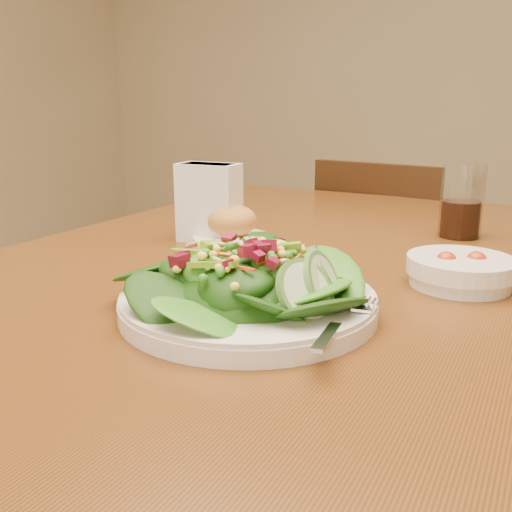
{
  "coord_description": "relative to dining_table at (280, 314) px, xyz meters",
  "views": [
    {
      "loc": [
        0.39,
        -0.81,
        1.0
      ],
      "look_at": [
        0.08,
        -0.23,
        0.82
      ],
      "focal_mm": 40.0,
      "sensor_mm": 36.0,
      "label": 1
    }
  ],
  "objects": [
    {
      "name": "tomato_bowl",
      "position": [
        0.28,
        -0.02,
        0.12
      ],
      "size": [
        0.15,
        0.15,
        0.05
      ],
      "color": "silver",
      "rests_on": "dining_table"
    },
    {
      "name": "salad_plate",
      "position": [
        0.09,
        -0.25,
        0.13
      ],
      "size": [
        0.31,
        0.31,
        0.09
      ],
      "rotation": [
        0.0,
        0.0,
        0.26
      ],
      "color": "silver",
      "rests_on": "dining_table"
    },
    {
      "name": "chair_far",
      "position": [
        -0.04,
        0.83,
        -0.21
      ],
      "size": [
        0.43,
        0.43,
        0.83
      ],
      "rotation": [
        0.0,
        0.0,
        3.02
      ],
      "color": "black",
      "rests_on": "ground_plane"
    },
    {
      "name": "napkin_holder",
      "position": [
        -0.16,
        0.04,
        0.18
      ],
      "size": [
        0.11,
        0.07,
        0.14
      ],
      "rotation": [
        0.0,
        0.0,
        0.07
      ],
      "color": "white",
      "rests_on": "dining_table"
    },
    {
      "name": "drinking_glass",
      "position": [
        0.23,
        0.28,
        0.16
      ],
      "size": [
        0.08,
        0.08,
        0.14
      ],
      "color": "silver",
      "rests_on": "dining_table"
    },
    {
      "name": "bread_plate",
      "position": [
        -0.11,
        0.04,
        0.13
      ],
      "size": [
        0.14,
        0.14,
        0.07
      ],
      "color": "silver",
      "rests_on": "dining_table"
    },
    {
      "name": "dining_table",
      "position": [
        0.0,
        0.0,
        0.0
      ],
      "size": [
        0.9,
        1.4,
        0.75
      ],
      "color": "#643212",
      "rests_on": "ground_plane"
    }
  ]
}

